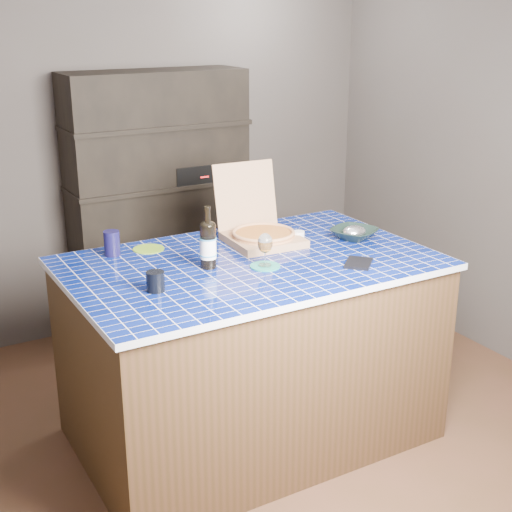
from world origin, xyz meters
TOP-DOWN VIEW (x-y plane):
  - room at (0.00, 0.00)m, footprint 3.50×3.50m
  - shelving_unit at (0.00, 1.53)m, footprint 1.20×0.41m
  - kitchen_island at (-0.15, 0.00)m, footprint 1.80×1.14m
  - pizza_box at (0.05, 0.23)m, footprint 0.38×0.46m
  - mead_bottle at (-0.37, 0.01)m, footprint 0.08×0.08m
  - teal_trivet at (-0.13, -0.12)m, footprint 0.15×0.15m
  - wine_glass at (-0.13, -0.12)m, footprint 0.07×0.07m
  - tumbler at (-0.71, -0.14)m, footprint 0.08×0.08m
  - dvd_case at (0.28, -0.31)m, footprint 0.20×0.20m
  - bowl at (0.52, 0.03)m, footprint 0.31×0.31m
  - foil_contents at (0.52, 0.03)m, footprint 0.14×0.11m
  - white_jar at (0.23, 0.15)m, footprint 0.06×0.06m
  - navy_cup at (-0.71, 0.42)m, footprint 0.08×0.08m
  - green_trivet at (-0.52, 0.41)m, footprint 0.16×0.16m

SIDE VIEW (x-z plane):
  - kitchen_island at x=-0.15m, z-range 0.00..0.99m
  - shelving_unit at x=0.00m, z-range 0.00..1.80m
  - green_trivet at x=-0.52m, z-range 0.99..1.00m
  - teal_trivet at x=-0.13m, z-range 0.99..1.00m
  - dvd_case at x=0.28m, z-range 0.99..1.00m
  - white_jar at x=0.23m, z-range 0.99..1.04m
  - bowl at x=0.52m, z-range 0.99..1.05m
  - foil_contents at x=0.52m, z-range 1.00..1.06m
  - tumbler at x=-0.71m, z-range 0.99..1.08m
  - pizza_box at x=0.05m, z-range 0.85..1.24m
  - navy_cup at x=-0.71m, z-range 0.99..1.12m
  - wine_glass at x=-0.13m, z-range 1.02..1.19m
  - mead_bottle at x=-0.37m, z-range 0.96..1.26m
  - room at x=0.00m, z-range -0.50..3.00m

